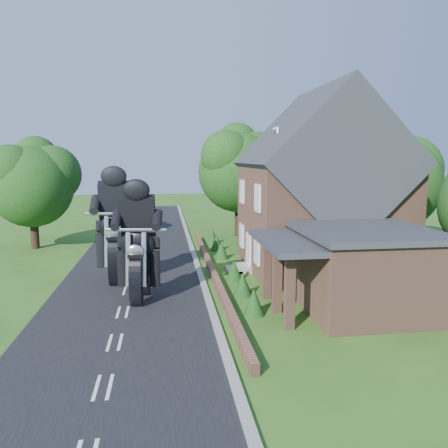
{
  "coord_description": "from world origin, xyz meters",
  "views": [
    {
      "loc": [
        1.78,
        -17.63,
        6.31
      ],
      "look_at": [
        4.94,
        5.23,
        2.8
      ],
      "focal_mm": 35.0,
      "sensor_mm": 36.0,
      "label": 1
    }
  ],
  "objects": [
    {
      "name": "ground",
      "position": [
        0.0,
        0.0,
        0.0
      ],
      "size": [
        120.0,
        120.0,
        0.0
      ],
      "primitive_type": "plane",
      "color": "#2B5618",
      "rests_on": "ground"
    },
    {
      "name": "road",
      "position": [
        0.0,
        0.0,
        0.01
      ],
      "size": [
        7.0,
        80.0,
        0.02
      ],
      "primitive_type": "cube",
      "color": "black",
      "rests_on": "ground"
    },
    {
      "name": "kerb",
      "position": [
        3.65,
        0.0,
        0.06
      ],
      "size": [
        0.3,
        80.0,
        0.12
      ],
      "primitive_type": "cube",
      "color": "gray",
      "rests_on": "ground"
    },
    {
      "name": "garden_wall",
      "position": [
        4.3,
        5.0,
        0.2
      ],
      "size": [
        0.3,
        22.0,
        0.4
      ],
      "primitive_type": "cube",
      "color": "brown",
      "rests_on": "ground"
    },
    {
      "name": "house",
      "position": [
        10.49,
        6.0,
        4.34
      ],
      "size": [
        9.54,
        8.64,
        10.24
      ],
      "color": "brown",
      "rests_on": "ground"
    },
    {
      "name": "annex",
      "position": [
        9.87,
        -0.8,
        1.77
      ],
      "size": [
        7.05,
        5.94,
        3.44
      ],
      "color": "brown",
      "rests_on": "ground"
    },
    {
      "name": "tree_house_right",
      "position": [
        16.65,
        8.62,
        5.19
      ],
      "size": [
        6.51,
        6.0,
        8.4
      ],
      "color": "black",
      "rests_on": "ground"
    },
    {
      "name": "tree_behind_house",
      "position": [
        14.18,
        16.14,
        6.23
      ],
      "size": [
        7.81,
        7.2,
        10.08
      ],
      "color": "black",
      "rests_on": "ground"
    },
    {
      "name": "tree_behind_left",
      "position": [
        8.16,
        17.13,
        5.73
      ],
      "size": [
        6.94,
        6.4,
        9.16
      ],
      "color": "black",
      "rests_on": "ground"
    },
    {
      "name": "tree_far_road",
      "position": [
        -6.86,
        14.11,
        4.84
      ],
      "size": [
        6.08,
        5.6,
        7.84
      ],
      "color": "black",
      "rests_on": "ground"
    },
    {
      "name": "shrub_a",
      "position": [
        5.3,
        -1.0,
        0.55
      ],
      "size": [
        0.9,
        0.9,
        1.1
      ],
      "primitive_type": "cone",
      "color": "#133912",
      "rests_on": "ground"
    },
    {
      "name": "shrub_b",
      "position": [
        5.3,
        1.5,
        0.55
      ],
      "size": [
        0.9,
        0.9,
        1.1
      ],
      "primitive_type": "cone",
      "color": "#133912",
      "rests_on": "ground"
    },
    {
      "name": "shrub_c",
      "position": [
        5.3,
        4.0,
        0.55
      ],
      "size": [
        0.9,
        0.9,
        1.1
      ],
      "primitive_type": "cone",
      "color": "#133912",
      "rests_on": "ground"
    },
    {
      "name": "shrub_d",
      "position": [
        5.3,
        9.0,
        0.55
      ],
      "size": [
        0.9,
        0.9,
        1.1
      ],
      "primitive_type": "cone",
      "color": "#133912",
      "rests_on": "ground"
    },
    {
      "name": "shrub_e",
      "position": [
        5.3,
        11.5,
        0.55
      ],
      "size": [
        0.9,
        0.9,
        1.1
      ],
      "primitive_type": "cone",
      "color": "#133912",
      "rests_on": "ground"
    },
    {
      "name": "shrub_f",
      "position": [
        5.3,
        14.0,
        0.55
      ],
      "size": [
        0.9,
        0.9,
        1.1
      ],
      "primitive_type": "cone",
      "color": "#133912",
      "rests_on": "ground"
    },
    {
      "name": "motorcycle_lead",
      "position": [
        0.65,
        1.39,
        0.81
      ],
      "size": [
        0.69,
        1.79,
        1.62
      ],
      "primitive_type": null,
      "rotation": [
        0.0,
        0.0,
        2.99
      ],
      "color": "black",
      "rests_on": "ground"
    },
    {
      "name": "motorcycle_follow",
      "position": [
        -0.64,
        4.72,
        0.88
      ],
      "size": [
        0.63,
        1.93,
        1.77
      ],
      "primitive_type": null,
      "rotation": [
        0.0,
        0.0,
        3.06
      ],
      "color": "black",
      "rests_on": "ground"
    }
  ]
}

